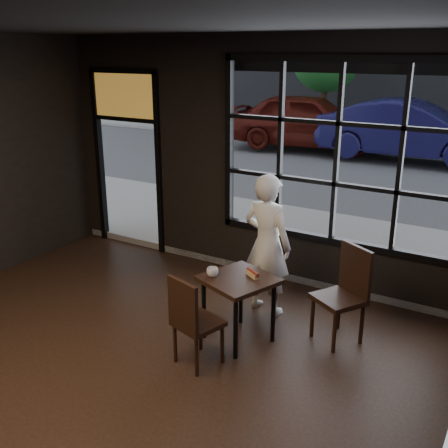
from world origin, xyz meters
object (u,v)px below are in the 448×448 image
Objects in this scene: navy_car at (410,130)px; cafe_table at (238,309)px; chair_near at (198,320)px; man at (267,244)px.

cafe_table is at bearing -177.42° from navy_car.
navy_car reaches higher than cafe_table.
chair_near is 0.56× the size of man.
cafe_table is 0.77× the size of chair_near.
navy_car reaches higher than chair_near.
cafe_table is 0.15× the size of navy_car.
navy_car is at bearing -71.45° from chair_near.
man reaches higher than cafe_table.
cafe_table is 10.50m from navy_car.
chair_near is 0.20× the size of navy_car.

